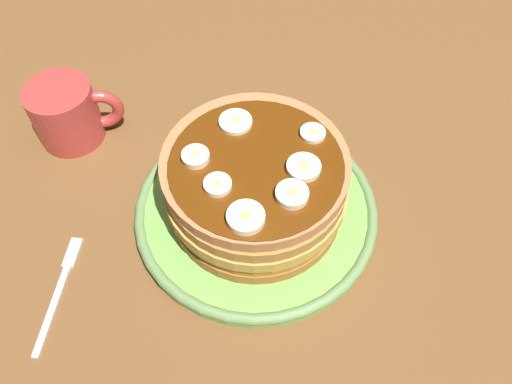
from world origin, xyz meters
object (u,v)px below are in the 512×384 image
(banana_slice_3, at_px, (196,157))
(fork, at_px, (60,286))
(banana_slice_4, at_px, (292,195))
(banana_slice_1, at_px, (218,185))
(banana_slice_2, at_px, (236,122))
(banana_slice_6, at_px, (313,134))
(banana_slice_0, at_px, (304,168))
(coffee_mug, at_px, (68,113))
(pancake_stack, at_px, (255,187))
(banana_slice_5, at_px, (246,218))
(plate, at_px, (256,210))

(banana_slice_3, distance_m, fork, 0.19)
(banana_slice_4, height_order, fork, banana_slice_4)
(banana_slice_1, xyz_separation_m, banana_slice_3, (-0.02, 0.04, 0.00))
(banana_slice_2, relative_size, banana_slice_6, 1.32)
(banana_slice_0, relative_size, banana_slice_4, 1.07)
(banana_slice_0, distance_m, coffee_mug, 0.30)
(banana_slice_2, relative_size, banana_slice_4, 1.10)
(pancake_stack, bearing_deg, coffee_mug, 141.70)
(banana_slice_5, bearing_deg, coffee_mug, 129.51)
(banana_slice_2, distance_m, fork, 0.25)
(pancake_stack, height_order, banana_slice_6, banana_slice_6)
(plate, height_order, banana_slice_3, banana_slice_3)
(banana_slice_5, xyz_separation_m, coffee_mug, (-0.18, 0.22, -0.06))
(fork, bearing_deg, banana_slice_4, 1.72)
(banana_slice_3, relative_size, banana_slice_5, 0.79)
(banana_slice_0, bearing_deg, banana_slice_3, 163.19)
(pancake_stack, relative_size, fork, 1.54)
(coffee_mug, bearing_deg, banana_slice_5, -50.49)
(banana_slice_4, height_order, coffee_mug, banana_slice_4)
(banana_slice_0, bearing_deg, coffee_mug, 144.86)
(plate, distance_m, pancake_stack, 0.04)
(banana_slice_0, bearing_deg, plate, 161.78)
(banana_slice_0, xyz_separation_m, banana_slice_1, (-0.08, -0.01, -0.00))
(banana_slice_2, bearing_deg, banana_slice_1, -110.33)
(banana_slice_3, xyz_separation_m, banana_slice_5, (0.04, -0.08, 0.00))
(plate, xyz_separation_m, coffee_mug, (-0.20, 0.16, 0.03))
(plate, xyz_separation_m, pancake_stack, (-0.00, -0.00, 0.04))
(plate, bearing_deg, coffee_mug, 141.84)
(banana_slice_5, bearing_deg, banana_slice_4, 21.00)
(banana_slice_3, bearing_deg, banana_slice_0, -16.81)
(banana_slice_5, xyz_separation_m, fork, (-0.19, 0.01, -0.09))
(banana_slice_0, relative_size, banana_slice_2, 0.97)
(banana_slice_0, bearing_deg, fork, -171.86)
(pancake_stack, distance_m, banana_slice_4, 0.07)
(banana_slice_2, distance_m, banana_slice_5, 0.12)
(pancake_stack, distance_m, banana_slice_3, 0.07)
(banana_slice_0, height_order, fork, banana_slice_0)
(plate, distance_m, fork, 0.22)
(banana_slice_4, relative_size, coffee_mug, 0.29)
(pancake_stack, relative_size, banana_slice_2, 5.69)
(banana_slice_0, bearing_deg, banana_slice_6, 65.41)
(banana_slice_1, xyz_separation_m, banana_slice_4, (0.07, -0.02, 0.00))
(banana_slice_1, height_order, banana_slice_3, banana_slice_3)
(banana_slice_1, xyz_separation_m, banana_slice_2, (0.03, 0.08, -0.00))
(banana_slice_2, distance_m, banana_slice_3, 0.06)
(banana_slice_5, distance_m, fork, 0.21)
(banana_slice_3, bearing_deg, plate, -15.72)
(banana_slice_1, bearing_deg, fork, -169.97)
(banana_slice_4, relative_size, banana_slice_5, 0.90)
(plate, relative_size, banana_slice_0, 7.91)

